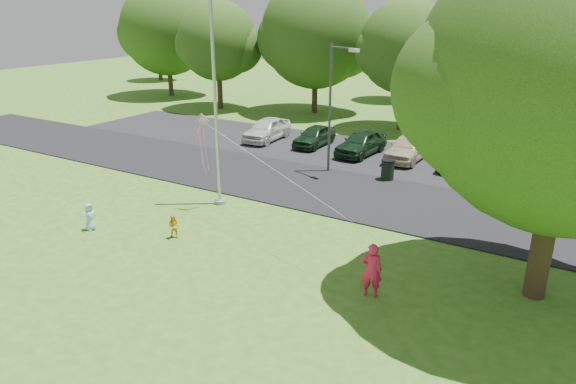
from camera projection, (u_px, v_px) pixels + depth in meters
The scene contains 14 objects.
ground at pixel (211, 271), 16.76m from camera, with size 120.00×120.00×0.00m, color #3A6E1D.
park_road at pixel (332, 190), 24.01m from camera, with size 60.00×6.00×0.06m, color black.
parking_strip at pixel (383, 157), 29.26m from camera, with size 42.00×7.00×0.06m, color black.
flagpole at pixel (216, 109), 21.05m from camera, with size 0.50×0.50×10.00m.
street_lamp at pixel (334, 98), 25.27m from camera, with size 1.75×0.79×6.47m.
trash_can at pixel (388, 170), 25.25m from camera, with size 0.67×0.67×1.07m.
big_tree at pixel (567, 88), 13.23m from camera, with size 8.90×8.15×10.42m.
tree_row at pixel (459, 45), 33.60m from camera, with size 64.35×11.94×10.88m.
horizon_trees at pixel (518, 57), 40.68m from camera, with size 77.46×7.20×7.02m.
parked_cars at pixel (376, 144), 29.20m from camera, with size 17.25×4.60×1.45m.
woman at pixel (372, 270), 15.04m from camera, with size 0.62×0.41×1.71m, color #EB1F51.
child_yellow at pixel (174, 227), 18.95m from camera, with size 0.45×0.35×0.93m, color gold.
child_blue at pixel (90, 217), 19.66m from camera, with size 0.53×0.34×1.08m, color #A0CAF6.
kite at pixel (206, 134), 20.55m from camera, with size 8.97×3.22×2.68m.
Camera 1 is at (9.79, -11.47, 8.15)m, focal length 32.00 mm.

